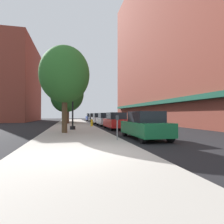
{
  "coord_description": "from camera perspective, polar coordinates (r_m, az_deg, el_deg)",
  "views": [
    {
      "loc": [
        -0.37,
        -6.53,
        1.49
      ],
      "look_at": [
        6.23,
        23.04,
        1.85
      ],
      "focal_mm": 29.92,
      "sensor_mm": 36.0,
      "label": 1
    }
  ],
  "objects": [
    {
      "name": "building_far_background",
      "position": [
        45.32,
        -26.28,
        7.98
      ],
      "size": [
        6.8,
        18.0,
        16.55
      ],
      "color": "brown",
      "rests_on": "ground"
    },
    {
      "name": "car_silver",
      "position": [
        23.93,
        -2.06,
        -2.3
      ],
      "size": [
        1.8,
        4.3,
        1.66
      ],
      "rotation": [
        0.0,
        0.0,
        0.03
      ],
      "color": "black",
      "rests_on": "ground"
    },
    {
      "name": "car_black",
      "position": [
        35.99,
        -5.61,
        -1.75
      ],
      "size": [
        1.8,
        4.3,
        1.66
      ],
      "rotation": [
        0.0,
        0.0,
        -0.04
      ],
      "color": "black",
      "rests_on": "ground"
    },
    {
      "name": "car_red",
      "position": [
        18.38,
        1.18,
        -2.79
      ],
      "size": [
        1.8,
        4.3,
        1.66
      ],
      "rotation": [
        0.0,
        0.0,
        -0.0
      ],
      "color": "black",
      "rests_on": "ground"
    },
    {
      "name": "car_blue",
      "position": [
        41.96,
        -6.61,
        -1.6
      ],
      "size": [
        1.8,
        4.3,
        1.66
      ],
      "rotation": [
        0.0,
        0.0,
        0.04
      ],
      "color": "black",
      "rests_on": "ground"
    },
    {
      "name": "parking_meter_near",
      "position": [
        24.95,
        -7.02,
        -1.91
      ],
      "size": [
        0.14,
        0.09,
        1.31
      ],
      "color": "slate",
      "rests_on": "sidewalk_slab"
    },
    {
      "name": "tree_far",
      "position": [
        14.5,
        -14.26,
        11.0
      ],
      "size": [
        3.67,
        3.67,
        6.43
      ],
      "color": "#4C3823",
      "rests_on": "sidewalk_slab"
    },
    {
      "name": "tree_mid",
      "position": [
        29.18,
        -13.36,
        5.47
      ],
      "size": [
        4.79,
        4.79,
        7.25
      ],
      "color": "#422D1E",
      "rests_on": "sidewalk_slab"
    },
    {
      "name": "car_white",
      "position": [
        29.72,
        -4.13,
        -1.98
      ],
      "size": [
        1.8,
        4.3,
        1.66
      ],
      "rotation": [
        0.0,
        0.0,
        0.04
      ],
      "color": "black",
      "rests_on": "ground"
    },
    {
      "name": "building_right_brick",
      "position": [
        34.86,
        15.64,
        20.98
      ],
      "size": [
        6.8,
        40.0,
        28.72
      ],
      "color": "brown",
      "rests_on": "ground"
    },
    {
      "name": "tree_near",
      "position": [
        34.7,
        -14.33,
        4.57
      ],
      "size": [
        4.84,
        4.84,
        7.32
      ],
      "color": "#4C3823",
      "rests_on": "sidewalk_slab"
    },
    {
      "name": "ground_plane",
      "position": [
        24.96,
        -2.49,
        -4.09
      ],
      "size": [
        90.0,
        90.0,
        0.0
      ],
      "primitive_type": "plane",
      "color": "black"
    },
    {
      "name": "car_green",
      "position": [
        11.39,
        10.03,
        -4.08
      ],
      "size": [
        1.8,
        4.3,
        1.66
      ],
      "rotation": [
        0.0,
        0.0,
        -0.02
      ],
      "color": "black",
      "rests_on": "ground"
    },
    {
      "name": "sidewalk_slab",
      "position": [
        25.58,
        -11.77,
        -3.86
      ],
      "size": [
        4.8,
        50.0,
        0.12
      ],
      "primitive_type": "cube",
      "color": "#A8A399",
      "rests_on": "ground"
    },
    {
      "name": "lamppost",
      "position": [
        17.11,
        -11.91,
        5.09
      ],
      "size": [
        0.48,
        0.48,
        5.9
      ],
      "color": "black",
      "rests_on": "sidewalk_slab"
    },
    {
      "name": "fire_hydrant",
      "position": [
        21.34,
        -6.21,
        -3.27
      ],
      "size": [
        0.33,
        0.26,
        0.79
      ],
      "color": "gold",
      "rests_on": "sidewalk_slab"
    },
    {
      "name": "parking_meter_far",
      "position": [
        9.88,
        1.61,
        -3.79
      ],
      "size": [
        0.14,
        0.09,
        1.31
      ],
      "color": "slate",
      "rests_on": "sidewalk_slab"
    }
  ]
}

